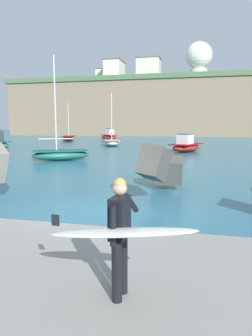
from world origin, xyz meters
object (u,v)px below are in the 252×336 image
at_px(boat_near_centre, 68,138).
at_px(boat_mid_right, 112,142).
at_px(station_building_central, 149,69).
at_px(surfer_with_board, 119,231).
at_px(station_building_east, 114,72).
at_px(boat_near_left, 61,154).
at_px(boat_far_left, 186,146).
at_px(mooring_buoy_middle, 57,144).
at_px(boat_mid_left, 109,137).
at_px(station_building_west, 109,77).
at_px(radar_dome, 199,59).

height_order(boat_near_centre, boat_mid_right, boat_mid_right).
bearing_deg(station_building_central, surfer_with_board, -81.25).
xyz_separation_m(boat_mid_right, station_building_east, (-13.55, 51.37, 18.18)).
distance_m(boat_near_left, boat_far_left, 13.97).
bearing_deg(boat_mid_right, boat_near_centre, 135.41).
bearing_deg(boat_near_centre, mooring_buoy_middle, -74.29).
relative_size(station_building_central, station_building_east, 0.82).
bearing_deg(boat_mid_left, boat_near_centre, -159.22).
distance_m(surfer_with_board, station_building_east, 91.99).
bearing_deg(boat_near_left, station_building_central, 92.92).
height_order(boat_near_left, boat_mid_left, boat_near_left).
relative_size(boat_near_left, boat_mid_left, 1.88).
bearing_deg(boat_near_left, station_building_west, 103.19).
bearing_deg(station_building_east, boat_far_left, -67.94).
height_order(boat_near_left, radar_dome, radar_dome).
xyz_separation_m(boat_mid_left, station_building_central, (1.79, 33.66, 17.59)).
bearing_deg(boat_mid_left, boat_mid_right, -72.34).
bearing_deg(station_building_west, boat_near_centre, -83.34).
bearing_deg(station_building_west, boat_near_left, -76.81).
distance_m(radar_dome, station_building_central, 15.03).
distance_m(station_building_central, station_building_east, 11.86).
bearing_deg(surfer_with_board, station_building_west, 106.24).
bearing_deg(boat_mid_left, boat_near_left, -80.67).
height_order(boat_near_left, boat_mid_right, boat_near_left).
xyz_separation_m(station_building_central, station_building_east, (-11.06, 4.27, 0.34)).
relative_size(boat_mid_right, station_building_central, 1.06).
relative_size(boat_near_left, boat_near_centre, 1.20).
relative_size(boat_near_centre, station_building_west, 0.80).
bearing_deg(mooring_buoy_middle, boat_near_centre, 105.71).
distance_m(mooring_buoy_middle, station_building_central, 51.00).
height_order(mooring_buoy_middle, station_building_east, station_building_east).
distance_m(boat_mid_right, station_building_west, 59.95).
height_order(boat_far_left, station_building_central, station_building_central).
distance_m(boat_far_left, station_building_central, 58.42).
distance_m(boat_near_left, station_building_west, 76.50).
relative_size(boat_mid_left, mooring_buoy_middle, 9.69).
bearing_deg(boat_mid_right, station_building_east, 104.77).
distance_m(boat_near_centre, boat_far_left, 27.80).
bearing_deg(station_building_west, radar_dome, -4.47).
xyz_separation_m(boat_far_left, station_building_central, (-12.64, 54.22, 17.71)).
bearing_deg(station_building_central, boat_near_centre, -103.28).
relative_size(boat_near_left, station_building_west, 0.97).
height_order(radar_dome, station_building_central, radar_dome).
xyz_separation_m(boat_mid_right, radar_dome, (10.96, 52.91, 21.18)).
xyz_separation_m(surfer_with_board, boat_mid_right, (-10.26, 35.77, -0.80)).
height_order(boat_near_left, mooring_buoy_middle, boat_near_left).
distance_m(boat_mid_right, station_building_east, 56.15).
relative_size(boat_mid_left, station_building_west, 0.52).
xyz_separation_m(boat_far_left, radar_dome, (0.81, 60.03, 21.04)).
relative_size(station_building_west, station_building_central, 1.25).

